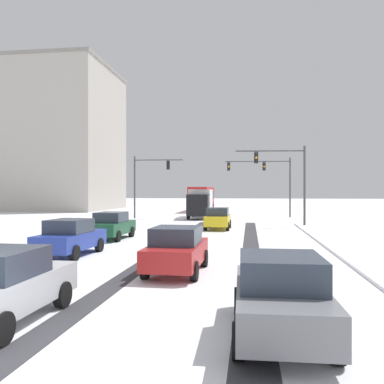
% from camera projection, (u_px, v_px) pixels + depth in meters
% --- Properties ---
extents(ground_plane, '(300.00, 300.00, 0.00)m').
position_uv_depth(ground_plane, '(18.00, 365.00, 6.82)').
color(ground_plane, white).
extents(wheel_track_left_lane, '(0.75, 32.72, 0.01)m').
position_uv_depth(wheel_track_left_lane, '(170.00, 246.00, 21.60)').
color(wheel_track_left_lane, '#38383D').
rests_on(wheel_track_left_lane, ground).
extents(wheel_track_right_lane, '(0.84, 32.72, 0.01)m').
position_uv_depth(wheel_track_right_lane, '(251.00, 247.00, 21.02)').
color(wheel_track_right_lane, '#38383D').
rests_on(wheel_track_right_lane, ground).
extents(sidewalk_kerb_right, '(4.00, 32.72, 0.12)m').
position_uv_depth(sidewalk_kerb_right, '(378.00, 253.00, 18.76)').
color(sidewalk_kerb_right, white).
rests_on(sidewalk_kerb_right, ground).
extents(traffic_signal_far_right, '(7.10, 0.88, 6.50)m').
position_uv_depth(traffic_signal_far_right, '(267.00, 174.00, 45.18)').
color(traffic_signal_far_right, '#47474C').
rests_on(traffic_signal_far_right, ground).
extents(traffic_signal_near_right, '(5.60, 0.65, 6.50)m').
position_uv_depth(traffic_signal_near_right, '(286.00, 172.00, 33.25)').
color(traffic_signal_near_right, '#47474C').
rests_on(traffic_signal_near_right, ground).
extents(traffic_signal_far_left, '(5.17, 0.53, 6.50)m').
position_uv_depth(traffic_signal_far_left, '(148.00, 177.00, 43.23)').
color(traffic_signal_far_left, '#47474C').
rests_on(traffic_signal_far_left, ground).
extents(car_yellow_cab_lead, '(1.85, 4.11, 1.62)m').
position_uv_depth(car_yellow_cab_lead, '(218.00, 218.00, 30.92)').
color(car_yellow_cab_lead, yellow).
rests_on(car_yellow_cab_lead, ground).
extents(car_dark_green_second, '(1.91, 4.14, 1.62)m').
position_uv_depth(car_dark_green_second, '(112.00, 225.00, 24.62)').
color(car_dark_green_second, '#194C2D').
rests_on(car_dark_green_second, ground).
extents(car_blue_third, '(1.96, 4.17, 1.62)m').
position_uv_depth(car_blue_third, '(70.00, 237.00, 18.36)').
color(car_blue_third, '#233899').
rests_on(car_blue_third, ground).
extents(car_red_fourth, '(1.90, 4.13, 1.62)m').
position_uv_depth(car_red_fourth, '(177.00, 249.00, 14.50)').
color(car_red_fourth, red).
rests_on(car_red_fourth, ground).
extents(car_silver_fifth, '(1.84, 4.10, 1.62)m').
position_uv_depth(car_silver_fifth, '(1.00, 286.00, 8.98)').
color(car_silver_fifth, '#B7BABF').
rests_on(car_silver_fifth, ground).
extents(car_grey_sixth, '(1.90, 4.13, 1.62)m').
position_uv_depth(car_grey_sixth, '(280.00, 295.00, 8.16)').
color(car_grey_sixth, slate).
rests_on(car_grey_sixth, ground).
extents(bus_oncoming, '(2.68, 11.00, 3.38)m').
position_uv_depth(bus_oncoming, '(202.00, 197.00, 57.87)').
color(bus_oncoming, '#B21E1E').
rests_on(bus_oncoming, ground).
extents(box_truck_delivery, '(2.47, 7.46, 3.02)m').
position_uv_depth(box_truck_delivery, '(200.00, 203.00, 43.82)').
color(box_truck_delivery, black).
rests_on(box_truck_delivery, ground).
extents(office_building_far_left_block, '(27.46, 17.20, 21.79)m').
position_uv_depth(office_building_far_left_block, '(26.00, 140.00, 64.53)').
color(office_building_far_left_block, '#B2ADA3').
rests_on(office_building_far_left_block, ground).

